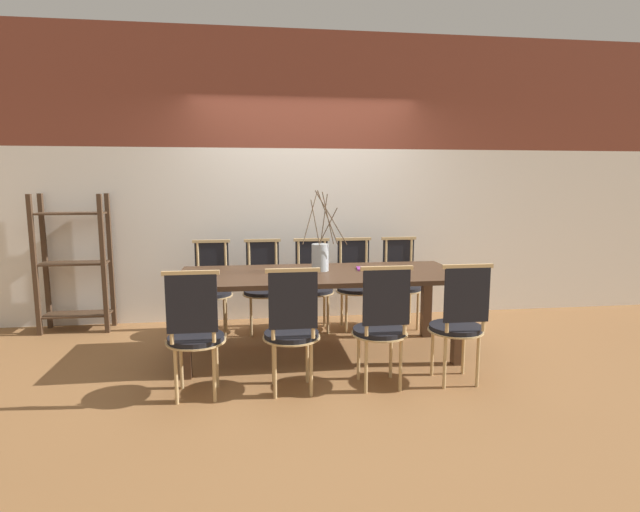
# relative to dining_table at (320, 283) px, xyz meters

# --- Properties ---
(ground_plane) EXTENTS (16.00, 16.00, 0.00)m
(ground_plane) POSITION_rel_dining_table_xyz_m (0.00, 0.00, -0.67)
(ground_plane) COLOR olive
(wall_rear) EXTENTS (12.00, 0.06, 3.20)m
(wall_rear) POSITION_rel_dining_table_xyz_m (0.00, 1.33, 0.93)
(wall_rear) COLOR white
(wall_rear) RESTS_ON ground_plane
(dining_table) EXTENTS (2.50, 1.00, 0.76)m
(dining_table) POSITION_rel_dining_table_xyz_m (0.00, 0.00, 0.00)
(dining_table) COLOR #422B1C
(dining_table) RESTS_ON ground_plane
(chair_near_leftend) EXTENTS (0.43, 0.43, 0.97)m
(chair_near_leftend) POSITION_rel_dining_table_xyz_m (-1.01, -0.80, -0.16)
(chair_near_leftend) COLOR black
(chair_near_leftend) RESTS_ON ground_plane
(chair_near_left) EXTENTS (0.43, 0.43, 0.97)m
(chair_near_left) POSITION_rel_dining_table_xyz_m (-0.32, -0.80, -0.16)
(chair_near_left) COLOR black
(chair_near_left) RESTS_ON ground_plane
(chair_near_center) EXTENTS (0.43, 0.43, 0.97)m
(chair_near_center) POSITION_rel_dining_table_xyz_m (0.36, -0.80, -0.16)
(chair_near_center) COLOR black
(chair_near_center) RESTS_ON ground_plane
(chair_near_right) EXTENTS (0.43, 0.43, 0.97)m
(chair_near_right) POSITION_rel_dining_table_xyz_m (0.97, -0.80, -0.16)
(chair_near_right) COLOR black
(chair_near_right) RESTS_ON ground_plane
(chair_far_leftend) EXTENTS (0.43, 0.43, 0.97)m
(chair_far_leftend) POSITION_rel_dining_table_xyz_m (-1.02, 0.80, -0.16)
(chair_far_leftend) COLOR black
(chair_far_leftend) RESTS_ON ground_plane
(chair_far_left) EXTENTS (0.43, 0.43, 0.97)m
(chair_far_left) POSITION_rel_dining_table_xyz_m (-0.49, 0.80, -0.16)
(chair_far_left) COLOR black
(chair_far_left) RESTS_ON ground_plane
(chair_far_center) EXTENTS (0.43, 0.43, 0.97)m
(chair_far_center) POSITION_rel_dining_table_xyz_m (0.03, 0.80, -0.16)
(chair_far_center) COLOR black
(chair_far_center) RESTS_ON ground_plane
(chair_far_right) EXTENTS (0.43, 0.43, 0.97)m
(chair_far_right) POSITION_rel_dining_table_xyz_m (0.49, 0.80, -0.16)
(chair_far_right) COLOR black
(chair_far_right) RESTS_ON ground_plane
(chair_far_rightend) EXTENTS (0.43, 0.43, 0.97)m
(chair_far_rightend) POSITION_rel_dining_table_xyz_m (1.00, 0.80, -0.16)
(chair_far_rightend) COLOR black
(chair_far_rightend) RESTS_ON ground_plane
(vase_centerpiece) EXTENTS (0.40, 0.40, 0.73)m
(vase_centerpiece) POSITION_rel_dining_table_xyz_m (0.02, 0.10, 0.23)
(vase_centerpiece) COLOR #B2BCC1
(vase_centerpiece) RESTS_ON dining_table
(book_stack) EXTENTS (0.27, 0.20, 0.01)m
(book_stack) POSITION_rel_dining_table_xyz_m (0.49, 0.10, 0.10)
(book_stack) COLOR #842D8C
(book_stack) RESTS_ON dining_table
(shelving_rack) EXTENTS (0.71, 0.31, 1.44)m
(shelving_rack) POSITION_rel_dining_table_xyz_m (-2.45, 1.10, 0.05)
(shelving_rack) COLOR #422D1E
(shelving_rack) RESTS_ON ground_plane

